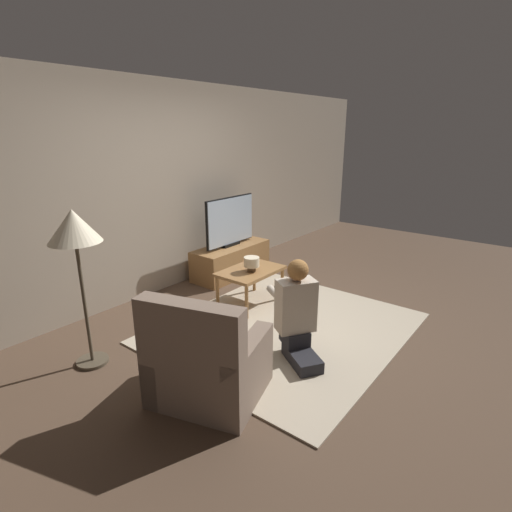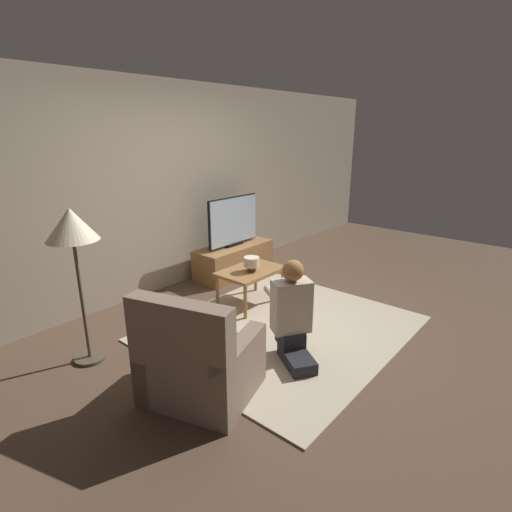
{
  "view_description": "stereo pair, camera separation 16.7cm",
  "coord_description": "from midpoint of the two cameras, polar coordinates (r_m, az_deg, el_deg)",
  "views": [
    {
      "loc": [
        -3.18,
        -2.09,
        2.02
      ],
      "look_at": [
        0.25,
        0.6,
        0.63
      ],
      "focal_mm": 28.0,
      "sensor_mm": 36.0,
      "label": 1
    },
    {
      "loc": [
        -3.07,
        -2.22,
        2.02
      ],
      "look_at": [
        0.25,
        0.6,
        0.63
      ],
      "focal_mm": 28.0,
      "sensor_mm": 36.0,
      "label": 2
    }
  ],
  "objects": [
    {
      "name": "ground_plane",
      "position": [
        4.3,
        5.11,
        -10.35
      ],
      "size": [
        10.0,
        10.0,
        0.0
      ],
      "primitive_type": "plane",
      "color": "brown"
    },
    {
      "name": "wall_back",
      "position": [
        5.2,
        -12.34,
        9.36
      ],
      "size": [
        10.0,
        0.06,
        2.6
      ],
      "color": "tan",
      "rests_on": "ground_plane"
    },
    {
      "name": "rug",
      "position": [
        4.3,
        5.11,
        -10.26
      ],
      "size": [
        2.53,
        2.22,
        0.02
      ],
      "color": "#BCAD93",
      "rests_on": "ground_plane"
    },
    {
      "name": "tv_stand",
      "position": [
        5.75,
        -2.31,
        -0.56
      ],
      "size": [
        1.21,
        0.47,
        0.43
      ],
      "color": "olive",
      "rests_on": "ground_plane"
    },
    {
      "name": "tv",
      "position": [
        5.6,
        -2.41,
        4.98
      ],
      "size": [
        0.93,
        0.08,
        0.69
      ],
      "color": "black",
      "rests_on": "tv_stand"
    },
    {
      "name": "coffee_table",
      "position": [
        4.7,
        0.28,
        -2.56
      ],
      "size": [
        0.77,
        0.52,
        0.44
      ],
      "color": "olive",
      "rests_on": "ground_plane"
    },
    {
      "name": "floor_lamp",
      "position": [
        3.61,
        -23.58,
        3.13
      ],
      "size": [
        0.43,
        0.43,
        1.41
      ],
      "color": "#4C4233",
      "rests_on": "ground_plane"
    },
    {
      "name": "armchair",
      "position": [
        3.21,
        -6.63,
        -15.04
      ],
      "size": [
        0.91,
        0.97,
        0.9
      ],
      "rotation": [
        0.0,
        0.0,
        1.87
      ],
      "color": "#7A6656",
      "rests_on": "ground_plane"
    },
    {
      "name": "person_kneeling",
      "position": [
        3.62,
        6.47,
        -7.79
      ],
      "size": [
        0.64,
        0.79,
        0.93
      ],
      "rotation": [
        0.0,
        0.0,
        2.55
      ],
      "color": "#232328",
      "rests_on": "rug"
    },
    {
      "name": "table_lamp",
      "position": [
        4.59,
        0.4,
        -0.98
      ],
      "size": [
        0.18,
        0.18,
        0.17
      ],
      "color": "#4C3823",
      "rests_on": "coffee_table"
    }
  ]
}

